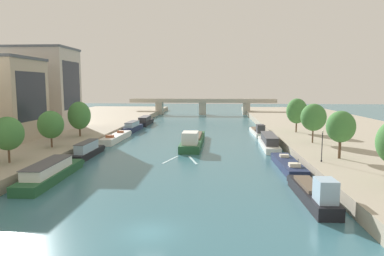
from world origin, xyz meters
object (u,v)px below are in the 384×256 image
moored_boat_left_lone (51,172)px  moored_boat_left_upstream (116,137)px  tree_right_second (341,127)px  moored_boat_left_near (88,150)px  tree_left_by_lamp (51,125)px  moored_boat_left_midway (133,127)px  bridge_far (203,105)px  lamppost_right_bank (322,145)px  tree_left_nearest (79,115)px  moored_boat_left_second (145,121)px  barge_midriver (193,140)px  tree_right_far (297,111)px  tree_left_distant (8,134)px  moored_boat_right_upstream (258,131)px  moored_boat_right_second (269,142)px  moored_boat_right_far (288,164)px  moored_boat_right_near (313,193)px  tree_right_third (313,117)px

moored_boat_left_lone → moored_boat_left_upstream: bearing=91.5°
moored_boat_left_upstream → tree_right_second: bearing=-31.3°
moored_boat_left_near → tree_left_by_lamp: bearing=-174.0°
moored_boat_left_lone → moored_boat_left_upstream: (-0.82, 31.76, -0.36)m
moored_boat_left_midway → bridge_far: 55.31m
lamppost_right_bank → tree_left_nearest: bearing=153.7°
moored_boat_left_second → lamppost_right_bank: (35.83, -56.93, 2.95)m
barge_midriver → tree_right_far: size_ratio=2.98×
tree_left_distant → tree_right_second: bearing=7.5°
moored_boat_left_midway → moored_boat_right_upstream: (31.96, -4.13, -0.25)m
moored_boat_left_lone → tree_left_by_lamp: 15.78m
moored_boat_right_second → moored_boat_right_upstream: bearing=89.8°
moored_boat_left_second → moored_boat_right_far: moored_boat_left_second is taller
moored_boat_left_midway → tree_left_by_lamp: size_ratio=2.06×
moored_boat_left_lone → moored_boat_left_second: bearing=90.7°
moored_boat_left_upstream → tree_right_second: 46.05m
barge_midriver → tree_left_by_lamp: size_ratio=3.62×
tree_left_distant → tree_right_far: 56.16m
lamppost_right_bank → moored_boat_right_far: bearing=144.7°
moored_boat_left_upstream → moored_boat_left_second: moored_boat_left_second is taller
barge_midriver → moored_boat_left_second: bearing=115.6°
barge_midriver → tree_right_far: bearing=20.9°
moored_boat_right_near → moored_boat_right_second: (0.25, 31.57, 0.08)m
tree_left_by_lamp → moored_boat_right_far: bearing=-8.1°
tree_left_by_lamp → tree_right_second: tree_right_second is taller
bridge_far → moored_boat_right_upstream: bearing=-74.6°
tree_right_third → lamppost_right_bank: (-3.11, -15.71, -2.25)m
moored_boat_left_upstream → lamppost_right_bank: 44.53m
moored_boat_right_upstream → lamppost_right_bank: 37.73m
moored_boat_right_far → moored_boat_right_upstream: (-0.12, 34.65, 0.23)m
tree_left_distant → tree_right_third: 48.76m
moored_boat_right_near → moored_boat_right_upstream: (0.30, 49.17, -0.17)m
moored_boat_right_far → tree_left_by_lamp: (-37.68, 5.35, 4.87)m
tree_left_by_lamp → moored_boat_left_lone: bearing=-64.7°
moored_boat_left_upstream → tree_left_nearest: 9.60m
moored_boat_left_second → tree_right_third: tree_right_third is taller
moored_boat_left_lone → bridge_far: 101.13m
moored_boat_left_midway → tree_right_far: bearing=-16.5°
moored_boat_left_midway → tree_right_second: bearing=-45.0°
moored_boat_right_far → moored_boat_left_near: bearing=169.4°
moored_boat_right_second → tree_left_by_lamp: (-37.50, -11.71, 4.39)m
moored_boat_right_far → tree_left_distant: 38.67m
moored_boat_left_upstream → moored_boat_right_far: bearing=-36.2°
moored_boat_right_upstream → tree_left_distant: bearing=-132.6°
moored_boat_right_second → tree_right_far: size_ratio=2.24×
tree_left_by_lamp → moored_boat_left_second: bearing=83.3°
moored_boat_left_midway → moored_boat_left_near: bearing=-89.5°
lamppost_right_bank → moored_boat_left_upstream: bearing=143.9°
tree_left_distant → tree_right_third: (44.79, 19.27, 0.65)m
barge_midriver → moored_boat_right_near: bearing=-66.3°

